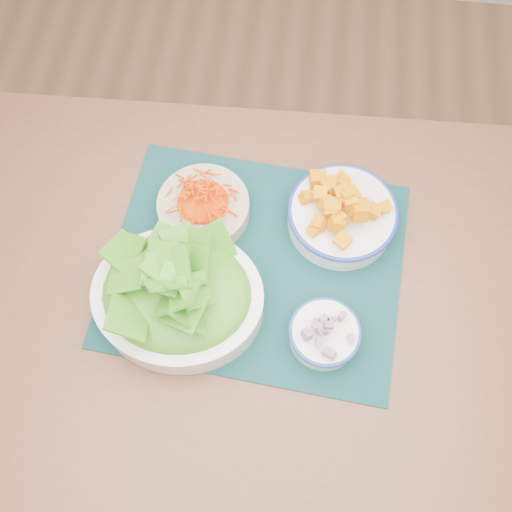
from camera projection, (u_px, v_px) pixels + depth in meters
The scene contains 7 objects.
ground at pixel (286, 503), 1.58m from camera, with size 4.00×4.00×0.00m, color #AC7853.
table at pixel (264, 314), 1.12m from camera, with size 1.30×0.89×0.75m.
placemat at pixel (256, 263), 1.06m from camera, with size 0.54×0.44×0.00m, color black.
carrot_bowl at pixel (203, 204), 1.07m from camera, with size 0.18×0.18×0.07m.
squash_bowl at pixel (343, 211), 1.05m from camera, with size 0.21×0.21×0.11m.
lettuce_bowl at pixel (177, 292), 0.97m from camera, with size 0.30×0.26×0.14m.
onion_bowl at pixel (325, 333), 0.97m from camera, with size 0.14×0.14×0.07m.
Camera 1 is at (-0.08, -0.04, 1.72)m, focal length 40.00 mm.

